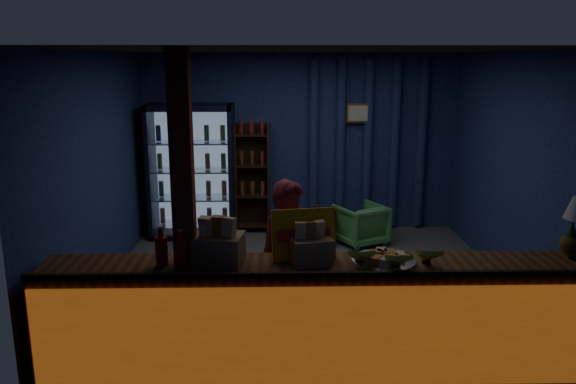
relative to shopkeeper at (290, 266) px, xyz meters
name	(u,v)px	position (x,y,z in m)	size (l,w,h in m)	color
ground	(307,283)	(0.23, 1.44, -0.76)	(4.60, 4.60, 0.00)	#515154
room_walls	(308,148)	(0.23, 1.44, 0.81)	(4.60, 4.60, 4.60)	navy
counter	(320,320)	(0.23, -0.47, -0.28)	(4.40, 0.57, 0.99)	brown
support_post	(185,222)	(-0.82, -0.46, 0.54)	(0.16, 0.16, 2.60)	maroon
beverage_cooler	(193,172)	(-1.32, 3.36, 0.17)	(1.20, 0.62, 1.90)	black
bottle_shelf	(252,179)	(-0.47, 3.50, 0.04)	(0.50, 0.28, 1.60)	#342110
curtain_folds	(368,144)	(1.23, 3.58, 0.54)	(1.74, 0.14, 2.50)	navy
framed_picture	(359,113)	(1.08, 3.54, 0.99)	(0.36, 0.04, 0.28)	#B8822E
shopkeeper	(290,266)	(0.00, 0.00, 0.00)	(0.55, 0.36, 1.52)	maroon
green_chair	(361,224)	(1.05, 2.85, -0.48)	(0.60, 0.61, 0.56)	#5AB55D
side_table	(316,228)	(0.43, 2.84, -0.52)	(0.56, 0.44, 0.56)	#342110
yellow_sign	(304,234)	(0.10, -0.34, 0.40)	(0.52, 0.19, 0.41)	#E89E0C
soda_bottles	(182,250)	(-0.84, -0.48, 0.32)	(0.43, 0.18, 0.32)	red
snack_box_left	(219,247)	(-0.56, -0.43, 0.33)	(0.41, 0.35, 0.39)	#A88351
snack_box_centre	(310,248)	(0.15, -0.41, 0.31)	(0.36, 0.33, 0.33)	#A88351
pastry_tray	(384,259)	(0.73, -0.44, 0.22)	(0.51, 0.51, 0.08)	silver
banana_bunches	(395,257)	(0.79, -0.53, 0.27)	(0.76, 0.30, 0.17)	yellow
pineapple	(570,241)	(2.28, -0.28, 0.31)	(0.16, 0.16, 0.28)	olive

